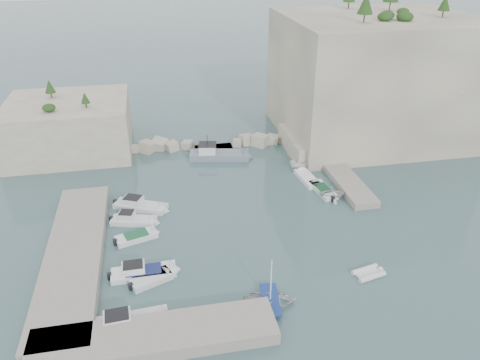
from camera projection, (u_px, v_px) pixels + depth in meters
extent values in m
plane|color=#415F61|center=(251.00, 233.00, 47.19)|extent=(400.00, 400.00, 0.00)
cube|color=beige|center=(374.00, 77.00, 67.09)|extent=(26.00, 22.00, 17.00)
cube|color=beige|center=(316.00, 143.00, 64.43)|extent=(8.00, 10.00, 2.50)
cube|color=beige|center=(70.00, 126.00, 63.82)|extent=(16.00, 14.00, 7.00)
cube|color=#9E9689|center=(74.00, 255.00, 43.16)|extent=(5.00, 24.00, 1.10)
cube|color=#9E9689|center=(155.00, 337.00, 34.38)|extent=(18.00, 4.00, 1.10)
cube|color=#9E9689|center=(340.00, 174.00, 57.98)|extent=(3.00, 16.00, 0.80)
cube|color=beige|center=(211.00, 143.00, 65.77)|extent=(28.00, 3.00, 1.40)
imported|color=silver|center=(270.00, 304.00, 38.20)|extent=(4.63, 3.58, 0.89)
imported|color=silver|center=(332.00, 198.00, 53.43)|extent=(3.60, 3.26, 1.66)
imported|color=white|center=(304.00, 168.00, 60.38)|extent=(4.32, 2.30, 1.58)
cylinder|color=white|center=(271.00, 280.00, 37.01)|extent=(0.10, 0.10, 4.20)
cone|color=#1E4219|center=(366.00, 3.00, 56.86)|extent=(1.96, 1.96, 2.45)
cone|color=#1E4219|center=(445.00, 3.00, 60.85)|extent=(1.57, 1.57, 1.96)
cone|color=#1E4219|center=(49.00, 86.00, 62.81)|extent=(1.40, 1.40, 1.75)
cone|color=#1E4219|center=(85.00, 98.00, 59.48)|extent=(1.12, 1.12, 1.40)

